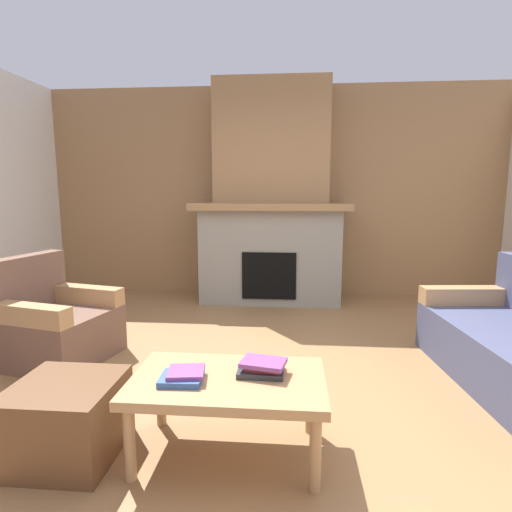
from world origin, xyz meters
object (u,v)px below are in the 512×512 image
object	(u,v)px
armchair	(53,324)
coffee_table	(228,387)
fireplace	(271,208)
ottoman	(67,419)

from	to	relation	value
armchair	coffee_table	bearing A→B (deg)	-34.75
fireplace	coffee_table	bearing A→B (deg)	-91.06
armchair	ottoman	bearing A→B (deg)	-57.07
fireplace	coffee_table	distance (m)	3.29
ottoman	coffee_table	bearing A→B (deg)	5.60
coffee_table	ottoman	distance (m)	0.86
armchair	ottoman	distance (m)	1.44
fireplace	coffee_table	size ratio (longest dim) A/B	2.70
fireplace	armchair	size ratio (longest dim) A/B	2.97
coffee_table	ottoman	world-z (taller)	coffee_table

